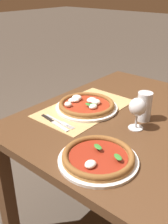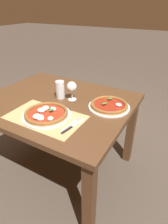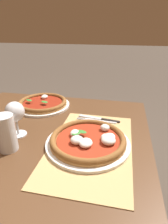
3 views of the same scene
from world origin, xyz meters
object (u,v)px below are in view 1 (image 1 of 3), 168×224
(wine_glass, at_px, (137,108))
(knife, at_px, (55,123))
(fork, at_px, (60,122))
(pizza_near, at_px, (86,105))
(pizza_far, at_px, (98,157))
(pint_glass, at_px, (145,107))

(wine_glass, bearing_deg, knife, -56.40)
(fork, relative_size, knife, 0.93)
(wine_glass, bearing_deg, pizza_near, -92.27)
(wine_glass, distance_m, knife, 0.40)
(pizza_near, distance_m, knife, 0.23)
(pizza_near, relative_size, knife, 1.57)
(knife, bearing_deg, pizza_far, 73.62)
(pint_glass, bearing_deg, wine_glass, 9.54)
(wine_glass, relative_size, pint_glass, 1.07)
(fork, bearing_deg, pizza_far, 69.49)
(pizza_far, height_order, pint_glass, pint_glass)
(pizza_far, xyz_separation_m, wine_glass, (-0.32, -0.02, 0.09))
(pizza_near, height_order, pint_glass, pint_glass)
(pizza_far, distance_m, wine_glass, 0.33)
(pizza_far, relative_size, knife, 1.45)
(pizza_near, relative_size, pint_glass, 2.32)
(wine_glass, distance_m, fork, 0.38)
(pizza_near, bearing_deg, knife, -2.78)
(fork, bearing_deg, knife, -25.29)
(knife, bearing_deg, pizza_near, 177.22)
(wine_glass, height_order, fork, wine_glass)
(pizza_near, xyz_separation_m, knife, (0.23, -0.01, -0.02))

